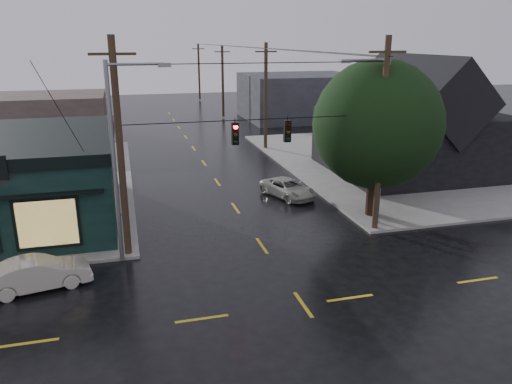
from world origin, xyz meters
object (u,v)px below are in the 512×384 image
object	(u,v)px
sedan_cream	(38,274)
suv_silver	(288,188)
utility_pole_nw	(129,256)
utility_pole_ne	(374,230)
corner_tree	(377,125)

from	to	relation	value
sedan_cream	suv_silver	distance (m)	16.77
utility_pole_nw	utility_pole_ne	distance (m)	13.00
corner_tree	utility_pole_ne	world-z (taller)	corner_tree
utility_pole_nw	suv_silver	size ratio (longest dim) A/B	2.39
corner_tree	utility_pole_nw	world-z (taller)	corner_tree
corner_tree	suv_silver	xyz separation A→B (m)	(-3.49, 4.86, -4.81)
sedan_cream	suv_silver	xyz separation A→B (m)	(13.98, 9.27, -0.09)
utility_pole_ne	utility_pole_nw	bearing A→B (deg)	180.00
utility_pole_nw	sedan_cream	distance (m)	4.42
corner_tree	suv_silver	bearing A→B (deg)	125.74
utility_pole_nw	suv_silver	bearing A→B (deg)	33.59
utility_pole_nw	utility_pole_ne	xyz separation A→B (m)	(13.00, 0.00, 0.00)
sedan_cream	utility_pole_ne	bearing A→B (deg)	-94.38
corner_tree	utility_pole_ne	size ratio (longest dim) A/B	0.87
corner_tree	sedan_cream	size ratio (longest dim) A/B	2.15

